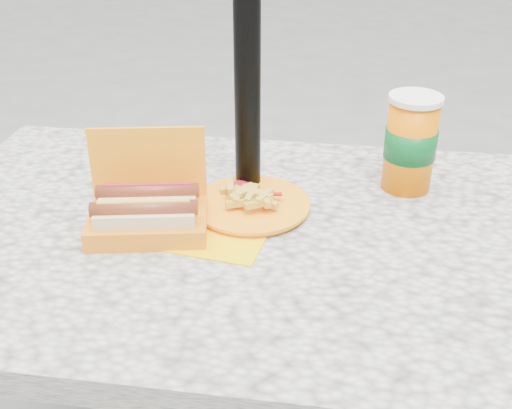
# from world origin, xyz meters

# --- Properties ---
(picnic_table) EXTENTS (1.20, 0.80, 0.75)m
(picnic_table) POSITION_xyz_m (0.00, 0.00, 0.64)
(picnic_table) COLOR beige
(picnic_table) RESTS_ON ground
(umbrella_pole) EXTENTS (0.05, 0.05, 2.20)m
(umbrella_pole) POSITION_xyz_m (0.00, 0.16, 1.10)
(umbrella_pole) COLOR black
(umbrella_pole) RESTS_ON ground
(hotdog_box) EXTENTS (0.23, 0.18, 0.17)m
(hotdog_box) POSITION_xyz_m (-0.15, -0.03, 0.79)
(hotdog_box) COLOR orange
(hotdog_box) RESTS_ON picnic_table
(fries_plate) EXTENTS (0.26, 0.30, 0.04)m
(fries_plate) POSITION_xyz_m (0.02, 0.07, 0.76)
(fries_plate) COLOR #FFCC00
(fries_plate) RESTS_ON picnic_table
(soda_cup) EXTENTS (0.10, 0.10, 0.19)m
(soda_cup) POSITION_xyz_m (0.31, 0.21, 0.85)
(soda_cup) COLOR orange
(soda_cup) RESTS_ON picnic_table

